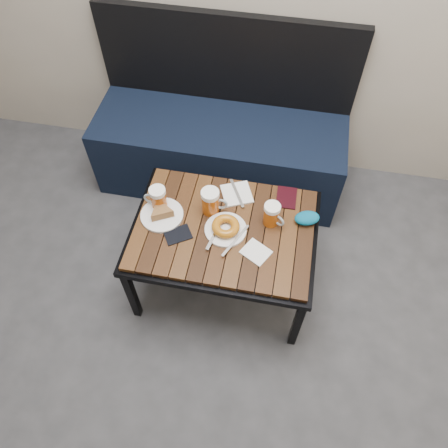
% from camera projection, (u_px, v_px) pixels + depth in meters
% --- Properties ---
extents(room_shell, '(4.00, 4.00, 4.00)m').
position_uv_depth(room_shell, '(55.00, 9.00, 0.62)').
color(room_shell, gray).
rests_on(room_shell, ground).
extents(bench, '(1.40, 0.50, 0.95)m').
position_uv_depth(bench, '(220.00, 145.00, 2.54)').
color(bench, black).
rests_on(bench, ground).
extents(cafe_table, '(0.84, 0.62, 0.47)m').
position_uv_depth(cafe_table, '(224.00, 233.00, 1.99)').
color(cafe_table, black).
rests_on(cafe_table, ground).
extents(beer_mug_left, '(0.11, 0.08, 0.12)m').
position_uv_depth(beer_mug_left, '(158.00, 198.00, 1.98)').
color(beer_mug_left, '#AB4A0D').
rests_on(beer_mug_left, cafe_table).
extents(beer_mug_centre, '(0.12, 0.08, 0.13)m').
position_uv_depth(beer_mug_centre, '(211.00, 202.00, 1.96)').
color(beer_mug_centre, '#AB4A0D').
rests_on(beer_mug_centre, cafe_table).
extents(beer_mug_right, '(0.11, 0.10, 0.12)m').
position_uv_depth(beer_mug_right, '(272.00, 214.00, 1.93)').
color(beer_mug_right, '#AB4A0D').
rests_on(beer_mug_right, cafe_table).
extents(plate_pie, '(0.20, 0.20, 0.06)m').
position_uv_depth(plate_pie, '(162.00, 213.00, 1.98)').
color(plate_pie, white).
rests_on(plate_pie, cafe_table).
extents(plate_bagel, '(0.20, 0.24, 0.05)m').
position_uv_depth(plate_bagel, '(226.00, 228.00, 1.93)').
color(plate_bagel, white).
rests_on(plate_bagel, cafe_table).
extents(napkin_left, '(0.18, 0.18, 0.01)m').
position_uv_depth(napkin_left, '(237.00, 194.00, 2.07)').
color(napkin_left, white).
rests_on(napkin_left, cafe_table).
extents(napkin_right, '(0.15, 0.14, 0.01)m').
position_uv_depth(napkin_right, '(256.00, 252.00, 1.88)').
color(napkin_right, white).
rests_on(napkin_right, cafe_table).
extents(passport_navy, '(0.14, 0.13, 0.01)m').
position_uv_depth(passport_navy, '(178.00, 235.00, 1.93)').
color(passport_navy, black).
rests_on(passport_navy, cafe_table).
extents(passport_burgundy, '(0.10, 0.13, 0.01)m').
position_uv_depth(passport_burgundy, '(286.00, 198.00, 2.06)').
color(passport_burgundy, black).
rests_on(passport_burgundy, cafe_table).
extents(knit_pouch, '(0.13, 0.11, 0.05)m').
position_uv_depth(knit_pouch, '(307.00, 218.00, 1.96)').
color(knit_pouch, '#055289').
rests_on(knit_pouch, cafe_table).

